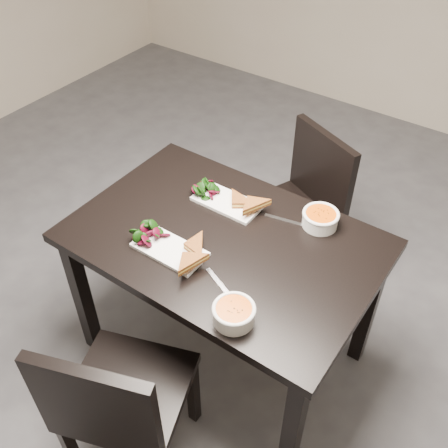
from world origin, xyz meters
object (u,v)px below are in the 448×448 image
object	(u,v)px
table	(224,255)
plate_far	(227,202)
soup_bowl_near	(234,313)
chair_near	(118,402)
soup_bowl_far	(320,218)
chair_far	(300,202)
plate_near	(170,250)

from	to	relation	value
table	plate_far	bearing A→B (deg)	121.59
table	soup_bowl_near	bearing A→B (deg)	-50.27
chair_near	soup_bowl_far	world-z (taller)	chair_near
plate_far	soup_bowl_far	distance (m)	0.40
table	plate_far	size ratio (longest dim) A/B	4.19
soup_bowl_near	plate_far	xyz separation A→B (m)	(-0.37, 0.49, -0.03)
table	chair_far	xyz separation A→B (m)	(0.01, 0.66, -0.17)
chair_far	soup_bowl_near	bearing A→B (deg)	-51.84
table	chair_near	size ratio (longest dim) A/B	1.41
chair_near	soup_bowl_near	world-z (taller)	chair_near
plate_near	soup_bowl_far	bearing A→B (deg)	49.17
chair_far	soup_bowl_far	bearing A→B (deg)	-31.47
plate_near	soup_bowl_far	distance (m)	0.61
table	plate_far	world-z (taller)	plate_far
table	soup_bowl_near	distance (m)	0.43
plate_near	table	bearing A→B (deg)	55.32
chair_near	plate_far	size ratio (longest dim) A/B	2.97
plate_far	soup_bowl_near	bearing A→B (deg)	-53.03
table	soup_bowl_far	distance (m)	0.41
chair_far	soup_bowl_far	size ratio (longest dim) A/B	5.75
table	chair_near	bearing A→B (deg)	-88.72
chair_near	chair_far	bearing A→B (deg)	70.76
chair_far	plate_near	xyz separation A→B (m)	(-0.13, -0.84, 0.27)
soup_bowl_far	soup_bowl_near	bearing A→B (deg)	-91.49
chair_near	table	bearing A→B (deg)	71.73
table	soup_bowl_near	world-z (taller)	soup_bowl_near
chair_near	plate_far	xyz separation A→B (m)	(-0.12, 0.84, 0.27)
table	chair_near	world-z (taller)	chair_near
table	soup_bowl_far	bearing A→B (deg)	45.71
chair_far	soup_bowl_far	world-z (taller)	chair_far
chair_near	soup_bowl_near	xyz separation A→B (m)	(0.24, 0.35, 0.30)
plate_near	soup_bowl_far	world-z (taller)	soup_bowl_far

